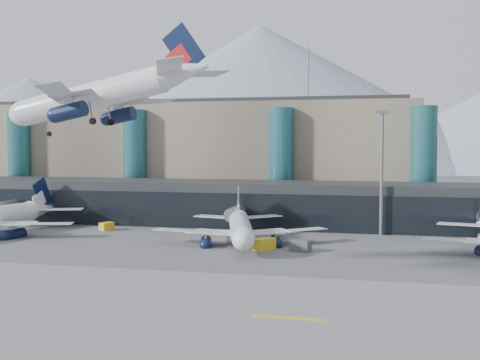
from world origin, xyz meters
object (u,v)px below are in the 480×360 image
Objects in this scene: veh_b at (107,226)px; veh_h at (264,244)px; veh_g at (282,237)px; hero_jet at (111,86)px; jet_parked_mid at (240,221)px; lightmast_mid at (382,165)px; veh_c at (300,246)px.

veh_b is 41.58m from veh_h.
veh_g is at bearing -74.06° from veh_b.
veh_g is 0.63× the size of veh_h.
veh_h is (-1.38, -10.72, 0.36)m from veh_g.
hero_jet is 56.59m from veh_b.
veh_b is 0.77× the size of veh_h.
veh_b is (-32.15, 9.75, -3.40)m from jet_parked_mid.
lightmast_mid is 33.05m from veh_h.
hero_jet is 42.95m from jet_parked_mid.
veh_g is 10.81m from veh_h.
jet_parked_mid reaches higher than veh_c.
hero_jet reaches higher than veh_h.
veh_g is (17.06, 39.24, -25.87)m from hero_jet.
jet_parked_mid is at bearing 170.09° from veh_c.
veh_h is at bearing -31.15° from veh_g.
veh_b is at bearing 178.43° from veh_c.
veh_c reaches higher than veh_b.
veh_g is at bearing 133.97° from veh_c.
hero_jet is 9.04× the size of veh_c.
veh_c is at bearing -51.70° from veh_h.
veh_g is (-18.81, -11.78, -13.72)m from lightmast_mid.
hero_jet is at bearing -171.56° from veh_h.
veh_h is (-20.19, -22.50, -13.37)m from lightmast_mid.
lightmast_mid is 29.53m from veh_c.
veh_b is (-22.44, 45.15, -25.71)m from hero_jet.
jet_parked_mid reaches higher than veh_b.
veh_b is at bearing 123.36° from hero_jet.
veh_c is (22.04, 28.64, -25.57)m from hero_jet.
jet_parked_mid reaches higher than veh_g.
jet_parked_mid is at bearing -149.13° from lightmast_mid.
hero_jet is 13.59× the size of veh_g.
veh_h is (38.12, -16.62, 0.20)m from veh_b.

